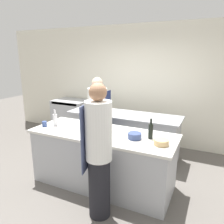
% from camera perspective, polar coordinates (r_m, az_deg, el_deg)
% --- Properties ---
extents(ground_plane, '(16.00, 16.00, 0.00)m').
position_cam_1_polar(ground_plane, '(3.87, -2.35, -18.12)').
color(ground_plane, '#605B56').
extents(wall_back, '(8.00, 0.06, 2.80)m').
position_cam_1_polar(wall_back, '(5.28, 8.42, 6.89)').
color(wall_back, silver).
rests_on(wall_back, ground_plane).
extents(prep_counter, '(2.32, 0.88, 0.91)m').
position_cam_1_polar(prep_counter, '(3.64, -2.43, -12.05)').
color(prep_counter, '#A8AAAF').
rests_on(prep_counter, ground_plane).
extents(pass_counter, '(2.38, 0.72, 0.91)m').
position_cam_1_polar(pass_counter, '(4.69, 2.88, -5.84)').
color(pass_counter, '#A8AAAF').
rests_on(pass_counter, ground_plane).
extents(oven_range, '(0.91, 0.64, 0.95)m').
position_cam_1_polar(oven_range, '(5.97, -10.45, -1.40)').
color(oven_range, '#A8AAAF').
rests_on(oven_range, ground_plane).
extents(chef_at_prep_near, '(0.37, 0.36, 1.78)m').
position_cam_1_polar(chef_at_prep_near, '(2.79, -3.52, -10.61)').
color(chef_at_prep_near, black).
rests_on(chef_at_prep_near, ground_plane).
extents(chef_at_stove, '(0.39, 0.37, 1.70)m').
position_cam_1_polar(chef_at_stove, '(4.27, -3.66, -2.39)').
color(chef_at_stove, black).
rests_on(chef_at_stove, ground_plane).
extents(bottle_olive_oil, '(0.07, 0.07, 0.21)m').
position_cam_1_polar(bottle_olive_oil, '(3.75, -4.17, -2.41)').
color(bottle_olive_oil, '#2D5175').
rests_on(bottle_olive_oil, prep_counter).
extents(bottle_vinegar, '(0.07, 0.07, 0.28)m').
position_cam_1_polar(bottle_vinegar, '(3.88, -14.65, -1.88)').
color(bottle_vinegar, silver).
rests_on(bottle_vinegar, prep_counter).
extents(bottle_wine, '(0.07, 0.07, 0.30)m').
position_cam_1_polar(bottle_wine, '(3.22, 10.06, -4.83)').
color(bottle_wine, black).
rests_on(bottle_wine, prep_counter).
extents(bowl_mixing_large, '(0.20, 0.20, 0.09)m').
position_cam_1_polar(bowl_mixing_large, '(3.21, 5.93, -6.20)').
color(bowl_mixing_large, navy).
rests_on(bowl_mixing_large, prep_counter).
extents(bowl_prep_small, '(0.21, 0.21, 0.08)m').
position_cam_1_polar(bowl_prep_small, '(3.05, 12.73, -7.70)').
color(bowl_prep_small, tan).
rests_on(bowl_prep_small, prep_counter).
extents(cup, '(0.08, 0.08, 0.09)m').
position_cam_1_polar(cup, '(3.90, -17.22, -2.99)').
color(cup, '#33477F').
rests_on(cup, prep_counter).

